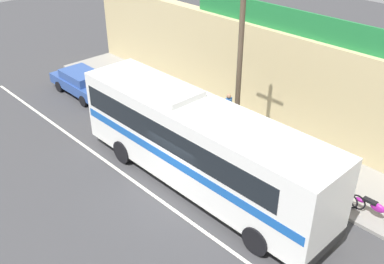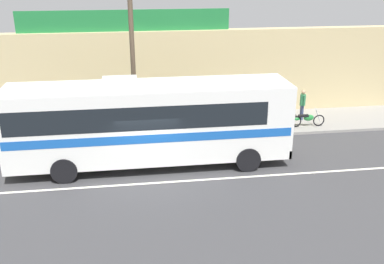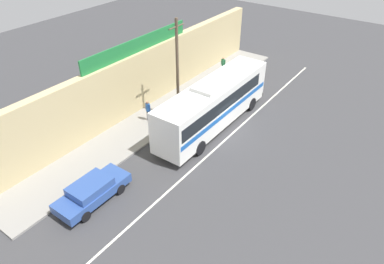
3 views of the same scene
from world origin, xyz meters
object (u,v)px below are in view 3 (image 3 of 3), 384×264
at_px(motorcycle_black, 232,72).
at_px(pedestrian_far_left, 223,64).
at_px(intercity_bus, 213,103).
at_px(motorcycle_orange, 211,88).
at_px(parked_car, 92,191).
at_px(pedestrian_far_right, 148,109).
at_px(utility_pole, 177,69).
at_px(motorcycle_purple, 219,81).

bearing_deg(motorcycle_black, pedestrian_far_left, 81.97).
height_order(intercity_bus, motorcycle_orange, intercity_bus).
distance_m(parked_car, motorcycle_orange, 15.21).
relative_size(motorcycle_black, pedestrian_far_left, 1.14).
xyz_separation_m(pedestrian_far_left, pedestrian_far_right, (-10.84, 0.10, 0.02)).
bearing_deg(pedestrian_far_left, motorcycle_black, -98.03).
xyz_separation_m(intercity_bus, pedestrian_far_left, (8.52, 4.33, -0.96)).
distance_m(motorcycle_orange, pedestrian_far_right, 6.94).
bearing_deg(pedestrian_far_right, parked_car, -159.45).
bearing_deg(utility_pole, motorcycle_purple, 2.23).
bearing_deg(motorcycle_orange, motorcycle_purple, 5.13).
xyz_separation_m(parked_car, motorcycle_purple, (16.65, 1.85, -0.17)).
distance_m(parked_car, pedestrian_far_left, 19.43).
bearing_deg(parked_car, motorcycle_black, 5.69).
relative_size(motorcycle_orange, pedestrian_far_right, 1.12).
bearing_deg(motorcycle_black, utility_pole, -178.07).
relative_size(motorcycle_purple, pedestrian_far_left, 1.18).
distance_m(utility_pole, motorcycle_purple, 7.41).
distance_m(utility_pole, motorcycle_orange, 6.11).
relative_size(parked_car, motorcycle_orange, 2.39).
bearing_deg(pedestrian_far_left, motorcycle_purple, -154.94).
distance_m(motorcycle_orange, pedestrian_far_left, 4.31).
relative_size(intercity_bus, motorcycle_orange, 6.14).
height_order(intercity_bus, motorcycle_black, intercity_bus).
height_order(intercity_bus, parked_car, intercity_bus).
relative_size(intercity_bus, pedestrian_far_right, 6.89).
relative_size(parked_car, motorcycle_black, 2.40).
height_order(utility_pole, motorcycle_orange, utility_pole).
bearing_deg(motorcycle_black, intercity_bus, -159.08).
distance_m(motorcycle_purple, motorcycle_orange, 1.54).
height_order(utility_pole, motorcycle_black, utility_pole).
bearing_deg(intercity_bus, motorcycle_purple, 27.75).
distance_m(motorcycle_purple, pedestrian_far_left, 2.85).
bearing_deg(pedestrian_far_left, parked_car, -171.02).
height_order(intercity_bus, utility_pole, utility_pole).
bearing_deg(parked_car, pedestrian_far_right, 20.55).
bearing_deg(motorcycle_black, motorcycle_purple, -178.90).
bearing_deg(motorcycle_purple, intercity_bus, -152.25).
xyz_separation_m(motorcycle_orange, pedestrian_far_right, (-6.77, 1.42, 0.56)).
relative_size(parked_car, pedestrian_far_right, 2.68).
bearing_deg(utility_pole, motorcycle_orange, 1.33).
distance_m(utility_pole, pedestrian_far_left, 9.62).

